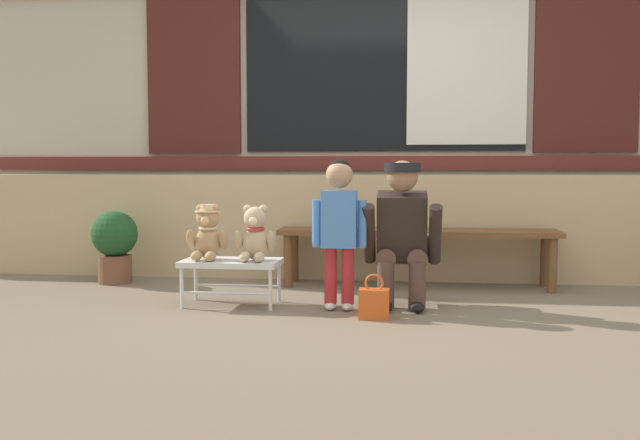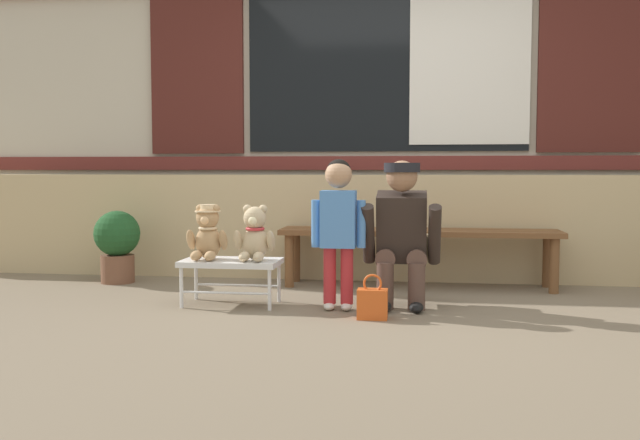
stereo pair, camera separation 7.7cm
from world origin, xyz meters
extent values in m
plane|color=#756651|center=(0.00, 0.00, 0.00)|extent=(60.00, 60.00, 0.00)
cube|color=tan|center=(0.00, 1.43, 0.42)|extent=(8.14, 0.25, 0.85)
cube|color=beige|center=(0.00, 1.95, 1.67)|extent=(8.31, 0.20, 3.34)
cube|color=maroon|center=(0.00, 1.83, 0.95)|extent=(7.64, 0.04, 0.12)
cube|color=black|center=(0.00, 1.84, 1.75)|extent=(2.40, 0.03, 1.40)
cube|color=silver|center=(0.70, 1.82, 1.75)|extent=(1.00, 0.02, 1.29)
cube|color=#4C1E19|center=(-1.68, 1.83, 1.75)|extent=(0.84, 0.05, 1.43)
cube|color=#4C1E19|center=(1.68, 1.83, 1.75)|extent=(0.84, 0.05, 1.43)
cube|color=brown|center=(0.29, 0.92, 0.42)|extent=(2.10, 0.11, 0.04)
cube|color=brown|center=(0.29, 1.06, 0.42)|extent=(2.10, 0.11, 0.04)
cube|color=brown|center=(0.29, 1.20, 0.42)|extent=(2.10, 0.11, 0.04)
cylinder|color=brown|center=(-0.68, 0.92, 0.20)|extent=(0.07, 0.07, 0.40)
cylinder|color=brown|center=(-0.68, 1.20, 0.20)|extent=(0.07, 0.07, 0.40)
cylinder|color=brown|center=(1.26, 0.92, 0.20)|extent=(0.07, 0.07, 0.40)
cylinder|color=brown|center=(1.26, 1.20, 0.20)|extent=(0.07, 0.07, 0.40)
cube|color=silver|center=(-0.93, 0.18, 0.28)|extent=(0.64, 0.36, 0.04)
cylinder|color=silver|center=(-1.22, 0.03, 0.13)|extent=(0.02, 0.02, 0.26)
cylinder|color=silver|center=(-1.22, 0.33, 0.13)|extent=(0.02, 0.02, 0.26)
cylinder|color=silver|center=(-0.64, 0.03, 0.13)|extent=(0.02, 0.02, 0.26)
cylinder|color=silver|center=(-0.64, 0.33, 0.13)|extent=(0.02, 0.02, 0.26)
cylinder|color=silver|center=(-0.93, 0.03, 0.10)|extent=(0.58, 0.02, 0.02)
cylinder|color=silver|center=(-0.93, 0.33, 0.10)|extent=(0.58, 0.02, 0.02)
ellipsoid|color=tan|center=(-1.09, 0.20, 0.41)|extent=(0.17, 0.14, 0.22)
sphere|color=tan|center=(-1.09, 0.19, 0.58)|extent=(0.15, 0.15, 0.15)
sphere|color=#F4C188|center=(-1.09, 0.14, 0.56)|extent=(0.06, 0.06, 0.06)
sphere|color=tan|center=(-1.14, 0.20, 0.63)|extent=(0.06, 0.06, 0.06)
ellipsoid|color=tan|center=(-1.20, 0.17, 0.43)|extent=(0.06, 0.11, 0.16)
ellipsoid|color=tan|center=(-1.14, 0.08, 0.33)|extent=(0.06, 0.15, 0.06)
sphere|color=tan|center=(-1.04, 0.20, 0.63)|extent=(0.06, 0.06, 0.06)
ellipsoid|color=tan|center=(-0.98, 0.17, 0.43)|extent=(0.06, 0.11, 0.16)
ellipsoid|color=tan|center=(-1.04, 0.08, 0.33)|extent=(0.06, 0.15, 0.06)
torus|color=beige|center=(-1.09, 0.19, 0.51)|extent=(0.13, 0.13, 0.02)
cylinder|color=beige|center=(-1.09, 0.19, 0.62)|extent=(0.17, 0.17, 0.01)
cylinder|color=beige|center=(-1.09, 0.19, 0.64)|extent=(0.10, 0.10, 0.04)
ellipsoid|color=#CCB289|center=(-0.77, 0.20, 0.41)|extent=(0.17, 0.14, 0.22)
sphere|color=#CCB289|center=(-0.77, 0.19, 0.58)|extent=(0.15, 0.15, 0.15)
sphere|color=#FFEEBB|center=(-0.77, 0.14, 0.56)|extent=(0.06, 0.06, 0.06)
sphere|color=#CCB289|center=(-0.82, 0.20, 0.63)|extent=(0.06, 0.06, 0.06)
ellipsoid|color=#CCB289|center=(-0.88, 0.17, 0.43)|extent=(0.06, 0.11, 0.16)
ellipsoid|color=#CCB289|center=(-0.82, 0.08, 0.33)|extent=(0.06, 0.15, 0.06)
sphere|color=#CCB289|center=(-0.72, 0.20, 0.63)|extent=(0.06, 0.06, 0.06)
ellipsoid|color=#CCB289|center=(-0.66, 0.17, 0.43)|extent=(0.06, 0.11, 0.16)
ellipsoid|color=#CCB289|center=(-0.72, 0.08, 0.33)|extent=(0.06, 0.15, 0.06)
torus|color=red|center=(-0.77, 0.19, 0.51)|extent=(0.13, 0.13, 0.02)
cylinder|color=#B7282D|center=(-0.27, 0.12, 0.22)|extent=(0.08, 0.08, 0.36)
ellipsoid|color=silver|center=(-0.27, 0.10, 0.03)|extent=(0.07, 0.12, 0.05)
cylinder|color=#B7282D|center=(-0.16, 0.12, 0.22)|extent=(0.08, 0.08, 0.36)
ellipsoid|color=silver|center=(-0.16, 0.10, 0.03)|extent=(0.07, 0.12, 0.05)
cube|color=#4C84CC|center=(-0.21, 0.12, 0.58)|extent=(0.22, 0.15, 0.36)
cylinder|color=#4C84CC|center=(-0.36, 0.12, 0.55)|extent=(0.06, 0.06, 0.30)
cylinder|color=#4C84CC|center=(-0.07, 0.12, 0.55)|extent=(0.06, 0.06, 0.30)
sphere|color=tan|center=(-0.21, 0.12, 0.86)|extent=(0.17, 0.17, 0.17)
sphere|color=black|center=(-0.21, 0.13, 0.88)|extent=(0.16, 0.16, 0.16)
cylinder|color=brown|center=(0.08, 0.19, 0.15)|extent=(0.11, 0.11, 0.30)
cylinder|color=brown|center=(0.08, 0.33, 0.32)|extent=(0.13, 0.32, 0.13)
ellipsoid|color=black|center=(0.08, 0.11, 0.03)|extent=(0.09, 0.20, 0.06)
cylinder|color=brown|center=(0.28, 0.19, 0.15)|extent=(0.11, 0.11, 0.30)
cylinder|color=brown|center=(0.28, 0.33, 0.32)|extent=(0.13, 0.32, 0.13)
ellipsoid|color=black|center=(0.28, 0.11, 0.03)|extent=(0.09, 0.20, 0.06)
cube|color=#2D231E|center=(0.18, 0.30, 0.52)|extent=(0.32, 0.30, 0.47)
cylinder|color=#2D231E|center=(-0.03, 0.20, 0.48)|extent=(0.08, 0.28, 0.40)
cylinder|color=#2D231E|center=(0.39, 0.20, 0.48)|extent=(0.08, 0.28, 0.40)
sphere|color=#9E7051|center=(0.18, 0.23, 0.85)|extent=(0.20, 0.20, 0.20)
cylinder|color=black|center=(0.18, 0.23, 0.91)|extent=(0.23, 0.23, 0.06)
cube|color=brown|center=(0.37, 0.39, 0.38)|extent=(0.10, 0.22, 0.16)
cube|color=#DB561E|center=(0.02, -0.13, 0.09)|extent=(0.18, 0.11, 0.18)
torus|color=#DB561E|center=(0.02, -0.13, 0.22)|extent=(0.11, 0.01, 0.11)
cylinder|color=brown|center=(-2.06, 0.94, 0.11)|extent=(0.26, 0.26, 0.22)
sphere|color=#1E4C23|center=(-2.06, 0.94, 0.39)|extent=(0.36, 0.36, 0.36)
camera|label=1|loc=(0.22, -4.28, 0.89)|focal=39.32mm
camera|label=2|loc=(0.30, -4.27, 0.89)|focal=39.32mm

